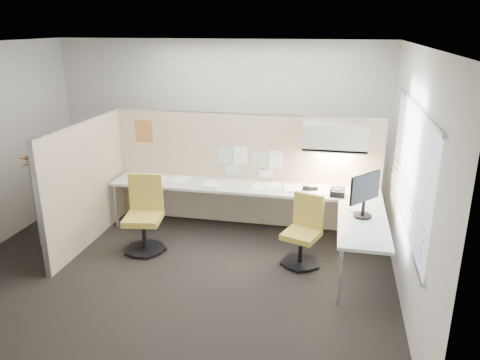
% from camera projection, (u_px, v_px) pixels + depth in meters
% --- Properties ---
extents(floor, '(5.50, 4.50, 0.01)m').
position_uv_depth(floor, '(179.00, 267.00, 6.13)').
color(floor, black).
rests_on(floor, ground).
extents(ceiling, '(5.50, 4.50, 0.01)m').
position_uv_depth(ceiling, '(168.00, 44.00, 5.24)').
color(ceiling, white).
rests_on(ceiling, wall_back).
extents(wall_back, '(5.50, 0.02, 2.80)m').
position_uv_depth(wall_back, '(219.00, 126.00, 7.77)').
color(wall_back, beige).
rests_on(wall_back, ground).
extents(wall_front, '(5.50, 0.02, 2.80)m').
position_uv_depth(wall_front, '(75.00, 246.00, 3.59)').
color(wall_front, beige).
rests_on(wall_front, ground).
extents(wall_right, '(0.02, 4.50, 2.80)m').
position_uv_depth(wall_right, '(411.00, 179.00, 5.15)').
color(wall_right, beige).
rests_on(wall_right, ground).
extents(window_pane, '(0.01, 2.80, 1.30)m').
position_uv_depth(window_pane, '(410.00, 166.00, 5.10)').
color(window_pane, '#ADBDC9').
rests_on(window_pane, wall_right).
extents(partition_back, '(4.10, 0.06, 1.75)m').
position_uv_depth(partition_back, '(244.00, 170.00, 7.23)').
color(partition_back, '#C8AF8A').
rests_on(partition_back, floor).
extents(partition_left, '(0.06, 2.20, 1.75)m').
position_uv_depth(partition_left, '(87.00, 184.00, 6.61)').
color(partition_left, '#C8AF8A').
rests_on(partition_left, floor).
extents(desk, '(4.00, 2.07, 0.73)m').
position_uv_depth(desk, '(263.00, 199.00, 6.80)').
color(desk, beige).
rests_on(desk, floor).
extents(overhead_bin, '(0.90, 0.36, 0.38)m').
position_uv_depth(overhead_bin, '(335.00, 137.00, 6.57)').
color(overhead_bin, beige).
rests_on(overhead_bin, partition_back).
extents(task_light_strip, '(0.60, 0.06, 0.02)m').
position_uv_depth(task_light_strip, '(334.00, 151.00, 6.63)').
color(task_light_strip, '#FFEABF').
rests_on(task_light_strip, overhead_bin).
extents(pinned_papers, '(1.01, 0.00, 0.47)m').
position_uv_depth(pinned_papers, '(249.00, 161.00, 7.13)').
color(pinned_papers, '#8CBF8C').
rests_on(pinned_papers, partition_back).
extents(poster, '(0.28, 0.00, 0.35)m').
position_uv_depth(poster, '(144.00, 131.00, 7.33)').
color(poster, orange).
rests_on(poster, partition_back).
extents(chair_left, '(0.55, 0.57, 1.04)m').
position_uv_depth(chair_left, '(144.00, 217.00, 6.47)').
color(chair_left, black).
rests_on(chair_left, floor).
extents(chair_right, '(0.55, 0.56, 0.92)m').
position_uv_depth(chair_right, '(303.00, 233.00, 6.10)').
color(chair_right, black).
rests_on(chair_right, floor).
extents(monitor, '(0.37, 0.43, 0.56)m').
position_uv_depth(monitor, '(365.00, 192.00, 5.73)').
color(monitor, black).
rests_on(monitor, desk).
extents(phone, '(0.22, 0.21, 0.12)m').
position_uv_depth(phone, '(337.00, 192.00, 6.54)').
color(phone, black).
rests_on(phone, desk).
extents(stapler, '(0.15, 0.08, 0.05)m').
position_uv_depth(stapler, '(313.00, 189.00, 6.76)').
color(stapler, black).
rests_on(stapler, desk).
extents(tape_dispenser, '(0.10, 0.07, 0.06)m').
position_uv_depth(tape_dispenser, '(306.00, 188.00, 6.77)').
color(tape_dispenser, black).
rests_on(tape_dispenser, desk).
extents(coat_hook, '(0.18, 0.45, 1.36)m').
position_uv_depth(coat_hook, '(34.00, 166.00, 5.54)').
color(coat_hook, silver).
rests_on(coat_hook, partition_left).
extents(paper_stack_0, '(0.24, 0.30, 0.03)m').
position_uv_depth(paper_stack_0, '(156.00, 179.00, 7.20)').
color(paper_stack_0, white).
rests_on(paper_stack_0, desk).
extents(paper_stack_1, '(0.30, 0.35, 0.02)m').
position_uv_depth(paper_stack_1, '(180.00, 179.00, 7.22)').
color(paper_stack_1, white).
rests_on(paper_stack_1, desk).
extents(paper_stack_2, '(0.23, 0.30, 0.05)m').
position_uv_depth(paper_stack_2, '(212.00, 185.00, 6.92)').
color(paper_stack_2, white).
rests_on(paper_stack_2, desk).
extents(paper_stack_3, '(0.24, 0.30, 0.01)m').
position_uv_depth(paper_stack_3, '(260.00, 187.00, 6.89)').
color(paper_stack_3, white).
rests_on(paper_stack_3, desk).
extents(paper_stack_4, '(0.26, 0.32, 0.02)m').
position_uv_depth(paper_stack_4, '(292.00, 189.00, 6.81)').
color(paper_stack_4, white).
rests_on(paper_stack_4, desk).
extents(paper_stack_5, '(0.29, 0.34, 0.02)m').
position_uv_depth(paper_stack_5, '(357.00, 207.00, 6.12)').
color(paper_stack_5, white).
rests_on(paper_stack_5, desk).
extents(paper_stack_6, '(0.31, 0.35, 0.02)m').
position_uv_depth(paper_stack_6, '(273.00, 186.00, 6.92)').
color(paper_stack_6, white).
rests_on(paper_stack_6, desk).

